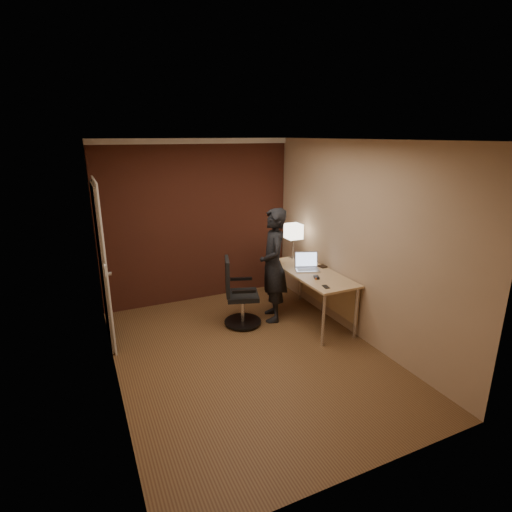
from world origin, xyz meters
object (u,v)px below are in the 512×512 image
object	(u,v)px
mouse	(316,277)
wallet	(323,266)
laptop	(307,265)
phone	(326,287)
desk_lamp	(294,232)
office_chair	(238,297)
person	(273,265)
desk	(316,280)

from	to	relation	value
mouse	wallet	xyz separation A→B (m)	(0.34, 0.36, -0.01)
laptop	mouse	distance (m)	0.41
laptop	phone	xyz separation A→B (m)	(-0.15, -0.71, -0.06)
desk_lamp	office_chair	world-z (taller)	desk_lamp
person	office_chair	bearing A→B (deg)	-74.06
desk_lamp	mouse	world-z (taller)	desk_lamp
person	wallet	bearing A→B (deg)	94.63
desk_lamp	mouse	xyz separation A→B (m)	(-0.16, -0.92, -0.40)
person	desk	bearing A→B (deg)	81.03
desk	mouse	size ratio (longest dim) A/B	15.00
laptop	desk_lamp	bearing A→B (deg)	81.69
office_chair	mouse	bearing A→B (deg)	-31.44
desk	laptop	distance (m)	0.25
desk	phone	size ratio (longest dim) A/B	13.04
desk_lamp	phone	bearing A→B (deg)	-100.53
desk	office_chair	bearing A→B (deg)	164.72
mouse	office_chair	world-z (taller)	office_chair
wallet	person	bearing A→B (deg)	166.67
laptop	person	bearing A→B (deg)	163.37
laptop	office_chair	world-z (taller)	office_chair
office_chair	desk	bearing A→B (deg)	-15.28
mouse	phone	world-z (taller)	mouse
phone	office_chair	xyz separation A→B (m)	(-0.83, 0.86, -0.32)
desk_lamp	person	distance (m)	0.74
phone	office_chair	world-z (taller)	office_chair
mouse	office_chair	bearing A→B (deg)	167.00
mouse	phone	bearing A→B (deg)	-83.09
laptop	phone	bearing A→B (deg)	-102.15
desk_lamp	wallet	world-z (taller)	desk_lamp
laptop	office_chair	distance (m)	1.07
office_chair	person	xyz separation A→B (m)	(0.53, -0.02, 0.39)
wallet	laptop	bearing A→B (deg)	172.92
wallet	person	world-z (taller)	person
desk_lamp	person	world-z (taller)	person
desk	laptop	size ratio (longest dim) A/B	3.75
desk_lamp	phone	size ratio (longest dim) A/B	4.65
mouse	phone	xyz separation A→B (m)	(-0.06, -0.31, -0.01)
laptop	office_chair	bearing A→B (deg)	171.04
desk_lamp	laptop	bearing A→B (deg)	-98.31
phone	wallet	size ratio (longest dim) A/B	1.05
wallet	person	xyz separation A→B (m)	(-0.71, 0.17, 0.06)
wallet	mouse	bearing A→B (deg)	-133.13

